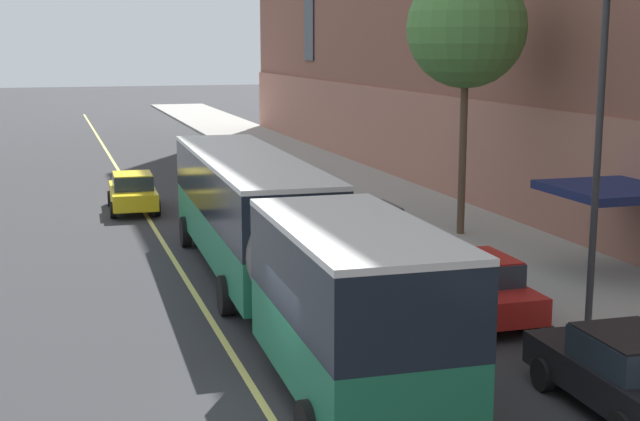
# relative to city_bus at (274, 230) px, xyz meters

# --- Properties ---
(ground_plane) EXTENTS (260.00, 260.00, 0.00)m
(ground_plane) POSITION_rel_city_bus_xyz_m (-0.95, -6.33, -2.04)
(ground_plane) COLOR #303033
(city_bus) EXTENTS (3.30, 19.32, 3.49)m
(city_bus) POSITION_rel_city_bus_xyz_m (0.00, 0.00, 0.00)
(city_bus) COLOR #1E704C
(city_bus) RESTS_ON ground
(parked_car_red_1) EXTENTS (1.97, 4.70, 1.56)m
(parked_car_red_1) POSITION_rel_city_bus_xyz_m (4.42, 13.04, -1.25)
(parked_car_red_1) COLOR #B21E19
(parked_car_red_1) RESTS_ON ground
(parked_car_red_2) EXTENTS (2.06, 4.49, 1.56)m
(parked_car_red_2) POSITION_rel_city_bus_xyz_m (4.54, -2.01, -1.25)
(parked_car_red_2) COLOR #B21E19
(parked_car_red_2) RESTS_ON ground
(parked_car_green_3) EXTENTS (2.00, 4.38, 1.56)m
(parked_car_green_3) POSITION_rel_city_bus_xyz_m (4.48, 22.49, -1.25)
(parked_car_green_3) COLOR #23603D
(parked_car_green_3) RESTS_ON ground
(parked_car_darkgray_5) EXTENTS (2.01, 4.22, 1.56)m
(parked_car_darkgray_5) POSITION_rel_city_bus_xyz_m (4.50, 5.31, -1.25)
(parked_car_darkgray_5) COLOR #4C4C51
(parked_car_darkgray_5) RESTS_ON ground
(parked_car_black_6) EXTENTS (2.02, 4.30, 1.56)m
(parked_car_black_6) POSITION_rel_city_bus_xyz_m (4.45, -8.15, -1.26)
(parked_car_black_6) COLOR black
(parked_car_black_6) RESTS_ON ground
(taxi_cab) EXTENTS (2.02, 4.34, 1.56)m
(taxi_cab) POSITION_rel_city_bus_xyz_m (-2.09, 14.68, -1.26)
(taxi_cab) COLOR yellow
(taxi_cab) RESTS_ON ground
(street_tree_far_uptown) EXTENTS (4.02, 4.02, 9.00)m
(street_tree_far_uptown) POSITION_rel_city_bus_xyz_m (8.26, 6.32, 5.08)
(street_tree_far_uptown) COLOR brown
(street_tree_far_uptown) RESTS_ON sidewalk
(street_lamp) EXTENTS (0.36, 1.48, 7.75)m
(street_lamp) POSITION_rel_city_bus_xyz_m (6.36, -4.40, 2.79)
(street_lamp) COLOR #2D2D30
(street_lamp) RESTS_ON sidewalk
(lane_centerline) EXTENTS (0.16, 140.00, 0.01)m
(lane_centerline) POSITION_rel_city_bus_xyz_m (-1.70, -3.33, -2.03)
(lane_centerline) COLOR #E0D66B
(lane_centerline) RESTS_ON ground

